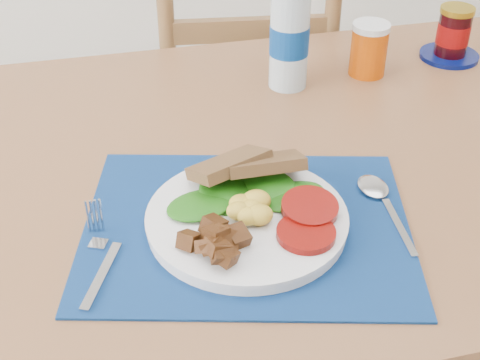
% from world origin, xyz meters
% --- Properties ---
extents(table, '(1.40, 0.90, 0.75)m').
position_xyz_m(table, '(0.00, 0.20, 0.67)').
color(table, brown).
rests_on(table, ground).
extents(chair_far, '(0.49, 0.47, 1.18)m').
position_xyz_m(chair_far, '(-0.01, 0.83, 0.59)').
color(chair_far, '#55331E').
rests_on(chair_far, ground).
extents(placemat, '(0.53, 0.46, 0.00)m').
position_xyz_m(placemat, '(-0.21, 0.03, 0.75)').
color(placemat, black).
rests_on(placemat, table).
extents(breakfast_plate, '(0.28, 0.28, 0.07)m').
position_xyz_m(breakfast_plate, '(-0.21, 0.02, 0.77)').
color(breakfast_plate, silver).
rests_on(breakfast_plate, placemat).
extents(fork, '(0.06, 0.18, 0.00)m').
position_xyz_m(fork, '(-0.41, 0.01, 0.76)').
color(fork, '#B2B5BA').
rests_on(fork, placemat).
extents(spoon, '(0.04, 0.19, 0.01)m').
position_xyz_m(spoon, '(-0.00, 0.04, 0.76)').
color(spoon, '#B2B5BA').
rests_on(spoon, placemat).
extents(water_bottle, '(0.07, 0.07, 0.25)m').
position_xyz_m(water_bottle, '(-0.03, 0.43, 0.86)').
color(water_bottle, '#ADBFCC').
rests_on(water_bottle, table).
extents(juice_glass, '(0.07, 0.07, 0.10)m').
position_xyz_m(juice_glass, '(0.14, 0.44, 0.80)').
color(juice_glass, '#C34605').
rests_on(juice_glass, table).
extents(jam_on_saucer, '(0.12, 0.12, 0.11)m').
position_xyz_m(jam_on_saucer, '(0.33, 0.47, 0.80)').
color(jam_on_saucer, '#040E4E').
rests_on(jam_on_saucer, table).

